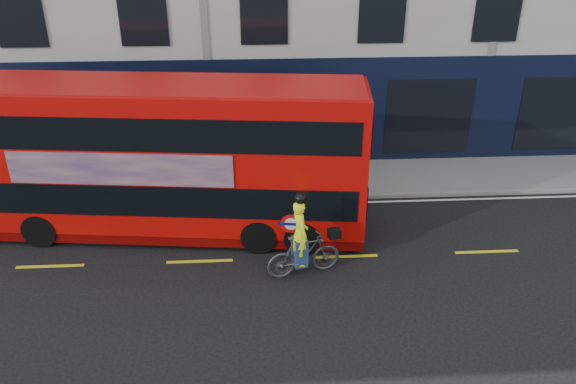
{
  "coord_description": "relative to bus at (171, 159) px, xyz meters",
  "views": [
    {
      "loc": [
        1.63,
        -11.48,
        8.48
      ],
      "look_at": [
        2.43,
        1.78,
        1.9
      ],
      "focal_mm": 35.0,
      "sensor_mm": 36.0,
      "label": 1
    }
  ],
  "objects": [
    {
      "name": "road_edge_line",
      "position": [
        0.78,
        1.37,
        -2.28
      ],
      "size": [
        58.0,
        0.1,
        0.01
      ],
      "primitive_type": "cube",
      "color": "silver",
      "rests_on": "ground"
    },
    {
      "name": "pavement",
      "position": [
        0.78,
        3.17,
        -2.23
      ],
      "size": [
        60.0,
        3.0,
        0.12
      ],
      "primitive_type": "cube",
      "color": "gray",
      "rests_on": "ground"
    },
    {
      "name": "cyclist",
      "position": [
        3.53,
        -2.6,
        -1.49
      ],
      "size": [
        2.05,
        1.03,
        2.39
      ],
      "rotation": [
        0.0,
        0.0,
        0.25
      ],
      "color": "#434548",
      "rests_on": "ground"
    },
    {
      "name": "kerb",
      "position": [
        0.78,
        1.67,
        -2.22
      ],
      "size": [
        60.0,
        0.12,
        0.13
      ],
      "primitive_type": "cube",
      "color": "gray",
      "rests_on": "ground"
    },
    {
      "name": "lane_dashes",
      "position": [
        0.78,
        -1.83,
        -2.28
      ],
      "size": [
        58.0,
        0.12,
        0.01
      ],
      "primitive_type": null,
      "color": "gold",
      "rests_on": "ground"
    },
    {
      "name": "ground",
      "position": [
        0.78,
        -3.33,
        -2.29
      ],
      "size": [
        120.0,
        120.0,
        0.0
      ],
      "primitive_type": "plane",
      "color": "black",
      "rests_on": "ground"
    },
    {
      "name": "bus",
      "position": [
        0.0,
        0.0,
        0.0
      ],
      "size": [
        11.26,
        3.74,
        4.46
      ],
      "rotation": [
        0.0,
        0.0,
        -0.11
      ],
      "color": "red",
      "rests_on": "ground"
    }
  ]
}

